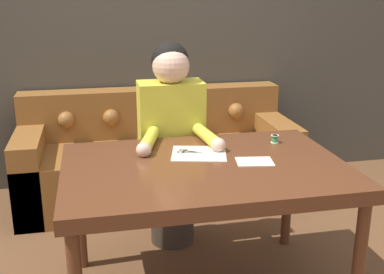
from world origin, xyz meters
TOP-DOWN VIEW (x-y plane):
  - wall_back at (0.00, 1.87)m, footprint 8.00×0.06m
  - dining_table at (0.07, 0.10)m, footprint 1.41×0.96m
  - couch at (0.01, 1.46)m, footprint 2.09×0.82m
  - person at (-0.00, 0.71)m, footprint 0.48×0.62m
  - pattern_paper_main at (0.07, 0.26)m, footprint 0.33×0.31m
  - pattern_paper_offcut at (0.32, 0.08)m, footprint 0.20×0.16m
  - scissors at (0.04, 0.29)m, footprint 0.24×0.16m
  - thread_spool at (0.54, 0.36)m, footprint 0.04×0.04m

SIDE VIEW (x-z plane):
  - couch at x=0.01m, z-range -0.11..0.71m
  - person at x=0.00m, z-range 0.02..1.32m
  - dining_table at x=0.07m, z-range 0.31..1.06m
  - pattern_paper_main at x=0.07m, z-range 0.75..0.76m
  - pattern_paper_offcut at x=0.32m, z-range 0.75..0.76m
  - scissors at x=0.04m, z-range 0.75..0.76m
  - thread_spool at x=0.54m, z-range 0.75..0.80m
  - wall_back at x=0.00m, z-range 0.00..2.60m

